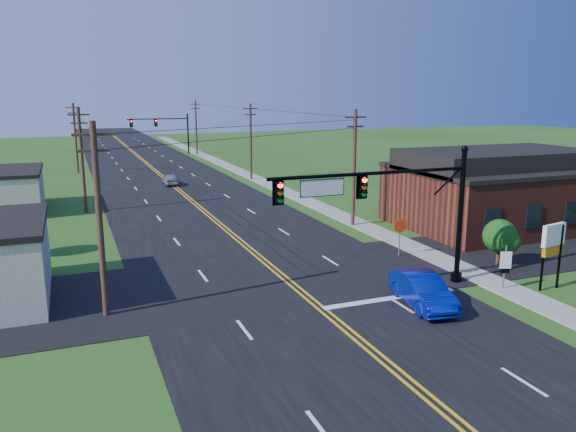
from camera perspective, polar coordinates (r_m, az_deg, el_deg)
name	(u,v)px	position (r m, az deg, el deg)	size (l,w,h in m)	color
ground	(397,377)	(21.72, 11.06, -15.77)	(260.00, 260.00, 0.00)	#294D16
road_main	(167,181)	(67.62, -12.22, 3.45)	(16.00, 220.00, 0.04)	black
road_cross	(281,278)	(31.61, -0.70, -6.34)	(70.00, 10.00, 0.04)	black
sidewalk	(280,189)	(60.70, -0.81, 2.76)	(2.00, 160.00, 0.08)	gray
signal_mast_main	(389,203)	(28.79, 10.25, 1.33)	(11.30, 0.60, 7.48)	black
signal_mast_far	(162,128)	(97.34, -12.69, 8.75)	(10.98, 0.60, 7.48)	black
brick_building	(494,196)	(46.41, 20.23, 1.91)	(14.20, 11.20, 4.70)	#5C251A
utility_pole_left_a	(99,217)	(26.59, -18.63, -0.10)	(1.80, 0.28, 9.00)	#3A251A
utility_pole_left_b	(82,158)	(51.31, -20.21, 5.52)	(1.80, 0.28, 9.00)	#3A251A
utility_pole_left_c	(75,136)	(78.20, -20.79, 7.57)	(1.80, 0.28, 9.00)	#3A251A
utility_pole_right_a	(354,166)	(43.47, 6.74, 5.09)	(1.80, 0.28, 9.00)	#3A251A
utility_pole_right_b	(251,140)	(67.40, -3.80, 7.70)	(1.80, 0.28, 9.00)	#3A251A
utility_pole_right_c	(196,127)	(96.35, -9.32, 8.96)	(1.80, 0.28, 9.00)	#3A251A
tree_right_back	(395,181)	(50.29, 10.78, 3.49)	(3.00, 3.00, 4.10)	#3A251A
shrub_corner	(500,236)	(35.73, 20.72, -1.91)	(2.00, 2.00, 2.86)	#3A251A
tree_left	(15,224)	(38.99, -25.97, -0.75)	(2.40, 2.40, 3.37)	#3A251A
blue_car	(422,291)	(28.21, 13.50, -7.40)	(1.67, 4.78, 1.57)	#061793
distant_car	(170,180)	(64.75, -11.89, 3.64)	(1.51, 3.76, 1.28)	#A7A7AC
route_sign	(505,264)	(31.54, 21.20, -4.59)	(0.59, 0.23, 2.44)	slate
stop_sign	(400,230)	(35.96, 11.33, -1.38)	(0.87, 0.21, 2.46)	slate
pylon_sign	(553,242)	(32.31, 25.33, -2.39)	(1.74, 0.60, 3.55)	black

